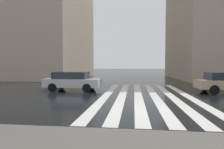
# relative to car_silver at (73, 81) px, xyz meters

# --- Properties ---
(ground_plane) EXTENTS (220.00, 220.00, 0.00)m
(ground_plane) POSITION_rel_car_silver_xyz_m (-5.50, -4.88, -0.76)
(ground_plane) COLOR black
(zebra_crossing) EXTENTS (13.00, 5.50, 0.01)m
(zebra_crossing) POSITION_rel_car_silver_xyz_m (-1.50, -5.33, -0.75)
(zebra_crossing) COLOR silver
(zebra_crossing) RESTS_ON ground_plane
(haussmann_block_mid) EXTENTS (16.37, 22.80, 25.04)m
(haussmann_block_mid) POSITION_rel_car_silver_xyz_m (15.18, 14.87, 11.51)
(haussmann_block_mid) COLOR tan
(haussmann_block_mid) RESTS_ON ground_plane
(car_silver) EXTENTS (1.85, 4.10, 1.41)m
(car_silver) POSITION_rel_car_silver_xyz_m (0.00, 0.00, 0.00)
(car_silver) COLOR #B7B7BC
(car_silver) RESTS_ON ground_plane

